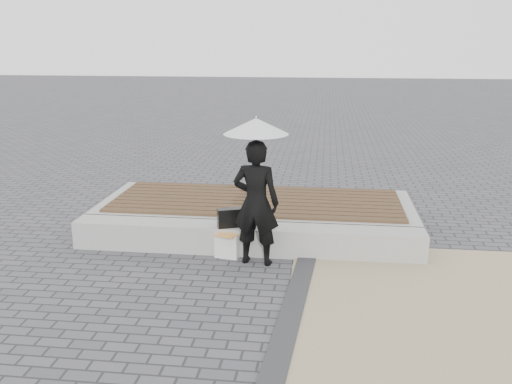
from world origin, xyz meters
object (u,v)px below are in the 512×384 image
handbag (231,218)px  woman (256,203)px  seating_ledge (246,238)px  parasol (256,126)px  canvas_tote (227,246)px

handbag → woman: bearing=-58.1°
seating_ledge → parasol: bearing=-64.0°
handbag → canvas_tote: 0.39m
parasol → handbag: parasol is taller
canvas_tote → handbag: bearing=89.2°
handbag → canvas_tote: size_ratio=1.10×
parasol → handbag: bearing=142.8°
seating_ledge → parasol: 1.73m
parasol → canvas_tote: parasol is taller
woman → parasol: bearing=-0.0°
seating_ledge → woman: (0.19, -0.40, 0.65)m
handbag → canvas_tote: handbag is taller
seating_ledge → canvas_tote: size_ratio=14.42×
seating_ledge → woman: 0.79m
woman → seating_ledge: bearing=-57.0°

